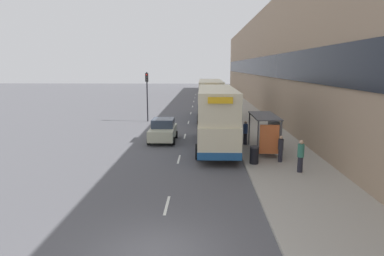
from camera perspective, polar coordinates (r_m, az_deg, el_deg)
name	(u,v)px	position (r m, az deg, el deg)	size (l,w,h in m)	color
ground_plane	(154,255)	(11.45, -6.33, -20.25)	(220.00, 220.00, 0.00)	#515156
pavement	(238,108)	(48.86, 7.67, 3.36)	(5.00, 93.00, 0.14)	#A39E93
terrace_facade	(268,62)	(49.11, 12.57, 10.76)	(3.10, 93.00, 13.01)	#9E846B
lane_mark_0	(167,205)	(14.88, -4.20, -12.72)	(0.12, 2.00, 0.01)	silver
lane_mark_1	(179,159)	(21.78, -2.21, -5.23)	(0.12, 2.00, 0.01)	silver
lane_mark_2	(185,136)	(28.89, -1.20, -1.38)	(0.12, 2.00, 0.01)	silver
lane_mark_3	(188,122)	(36.08, -0.60, 0.95)	(0.12, 2.00, 0.01)	silver
lane_mark_4	(191,113)	(43.32, -0.20, 2.50)	(0.12, 2.00, 0.01)	silver
lane_mark_5	(193,106)	(50.57, 0.09, 3.60)	(0.12, 2.00, 0.01)	silver
lane_mark_6	(194,102)	(57.85, 0.30, 4.43)	(0.12, 2.00, 0.01)	silver
lane_mark_7	(195,98)	(65.13, 0.47, 5.07)	(0.12, 2.00, 0.01)	silver
lane_mark_8	(196,95)	(72.42, 0.61, 5.59)	(0.12, 2.00, 0.01)	silver
bus_shelter	(267,127)	(23.05, 12.47, 0.16)	(1.60, 4.20, 2.48)	#4C4C51
double_decker_bus_near	(216,116)	(24.51, 4.08, 1.93)	(2.85, 10.59, 4.30)	beige
double_decker_bus_ahead	(210,99)	(38.19, 3.09, 4.89)	(2.85, 10.93, 4.30)	beige
car_0	(204,90)	(74.10, 2.05, 6.34)	(1.98, 4.28, 1.72)	silver
car_1	(214,101)	(50.65, 3.72, 4.59)	(2.05, 4.29, 1.79)	navy
car_2	(207,93)	(65.74, 2.47, 5.89)	(1.96, 4.22, 1.83)	silver
car_3	(163,130)	(26.95, -4.86, -0.37)	(2.09, 4.12, 1.77)	#B7B799
pedestrian_at_shelter	(281,149)	(21.16, 14.56, -3.34)	(0.32, 0.32, 1.61)	#23232D
pedestrian_1	(245,133)	(25.36, 8.89, -0.75)	(0.35, 0.35, 1.75)	#23232D
pedestrian_2	(301,156)	(19.43, 17.65, -4.43)	(0.35, 0.35, 1.78)	#23232D
litter_bin	(254,155)	(20.55, 10.33, -4.42)	(0.55, 0.55, 1.05)	black
traffic_light_far_kerb	(147,89)	(36.69, -7.50, 6.52)	(0.30, 0.32, 5.24)	black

